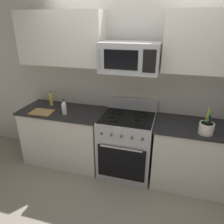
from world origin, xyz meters
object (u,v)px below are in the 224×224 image
(microwave, at_px, (130,58))
(cutting_board, at_px, (42,112))
(bottle_oil, at_px, (51,99))
(utensil_crock, at_px, (206,128))
(bottle_vinegar, at_px, (64,108))
(range_oven, at_px, (127,144))

(microwave, relative_size, cutting_board, 2.38)
(microwave, relative_size, bottle_oil, 3.20)
(utensil_crock, distance_m, bottle_vinegar, 1.92)
(range_oven, height_order, bottle_vinegar, bottle_vinegar)
(range_oven, bearing_deg, bottle_oil, 174.10)
(microwave, bearing_deg, cutting_board, -170.67)
(microwave, xyz_separation_m, bottle_oil, (-1.28, 0.10, -0.72))
(utensil_crock, bearing_deg, bottle_oil, 172.14)
(range_oven, distance_m, microwave, 1.27)
(utensil_crock, bearing_deg, cutting_board, 179.87)
(bottle_oil, bearing_deg, cutting_board, -86.73)
(microwave, relative_size, bottle_vinegar, 3.38)
(bottle_oil, bearing_deg, range_oven, -5.90)
(range_oven, relative_size, bottle_vinegar, 4.83)
(range_oven, relative_size, bottle_oil, 4.58)
(microwave, distance_m, utensil_crock, 1.28)
(cutting_board, bearing_deg, bottle_vinegar, 7.32)
(range_oven, xyz_separation_m, cutting_board, (-1.26, -0.18, 0.45))
(bottle_oil, bearing_deg, utensil_crock, -7.86)
(microwave, bearing_deg, bottle_oil, 175.36)
(microwave, distance_m, bottle_oil, 1.47)
(range_oven, height_order, microwave, microwave)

